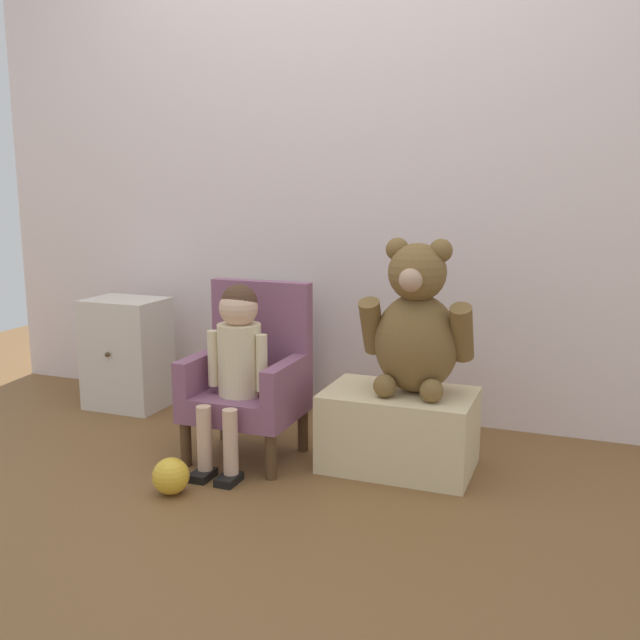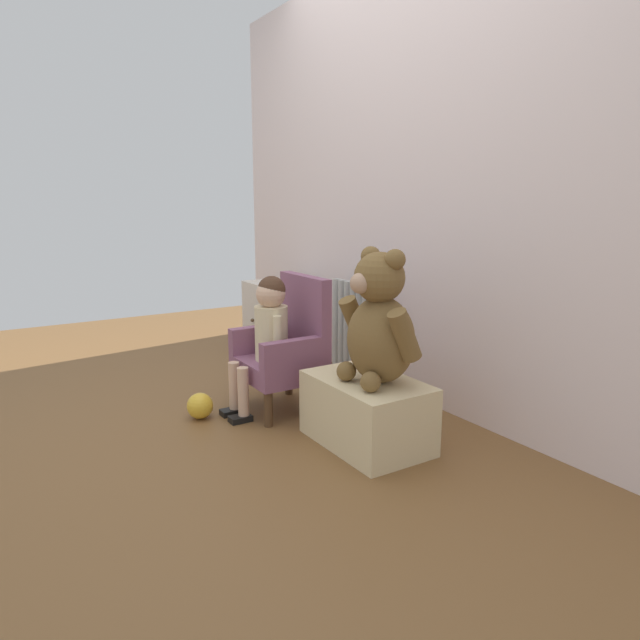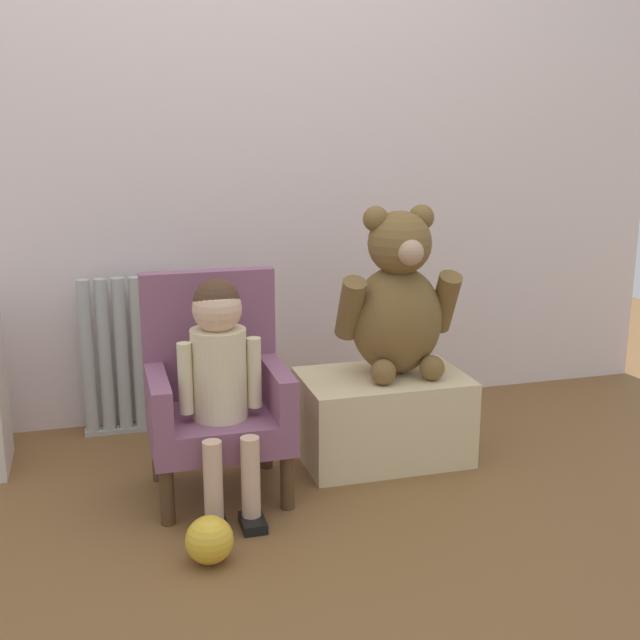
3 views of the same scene
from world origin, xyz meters
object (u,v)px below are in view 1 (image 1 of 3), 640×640
Objects in this scene: child_armchair at (250,377)px; child_figure at (237,350)px; toy_ball at (171,476)px; small_dresser at (127,353)px; large_teddy_bear at (416,326)px; low_bench at (399,430)px; radiator at (265,349)px.

child_figure is (0.00, -0.11, 0.13)m from child_armchair.
child_armchair is 5.31× the size of toy_ball.
small_dresser is 4.09× the size of toy_ball.
low_bench is at bearing -160.27° from large_teddy_bear.
toy_ball is (-0.74, -0.55, -0.50)m from large_teddy_bear.
large_teddy_bear reaches higher than child_armchair.
radiator is at bearing 96.32° from toy_ball.
child_armchair is at bearing 90.00° from child_figure.
radiator is 0.68m from small_dresser.
child_figure is at bearing -90.00° from child_armchair.
child_armchair is 0.70m from large_teddy_bear.
large_teddy_bear reaches higher than toy_ball.
radiator is 0.61m from child_armchair.
child_armchair reaches higher than small_dresser.
small_dresser is (-0.65, -0.21, -0.03)m from radiator.
small_dresser is 1.56m from large_teddy_bear.
toy_ball is (0.11, -1.02, -0.23)m from radiator.
large_teddy_bear is at bearing 8.55° from child_armchair.
radiator is 1.05m from toy_ball.
low_bench is at bearing -10.85° from small_dresser.
small_dresser is 0.92× the size of large_teddy_bear.
child_armchair is 0.53m from toy_ball.
toy_ball is (-0.69, -0.53, -0.09)m from low_bench.
toy_ball is at bearing -105.34° from child_figure.
small_dresser is 1.48m from low_bench.
small_dresser is 0.76× the size of child_figure.
child_figure reaches higher than child_armchair.
large_teddy_bear is at bearing -28.82° from radiator.
child_armchair is (0.86, -0.36, 0.06)m from small_dresser.
child_armchair is at bearing -172.51° from low_bench.
radiator reaches higher than small_dresser.
low_bench is (1.45, -0.28, -0.12)m from small_dresser.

